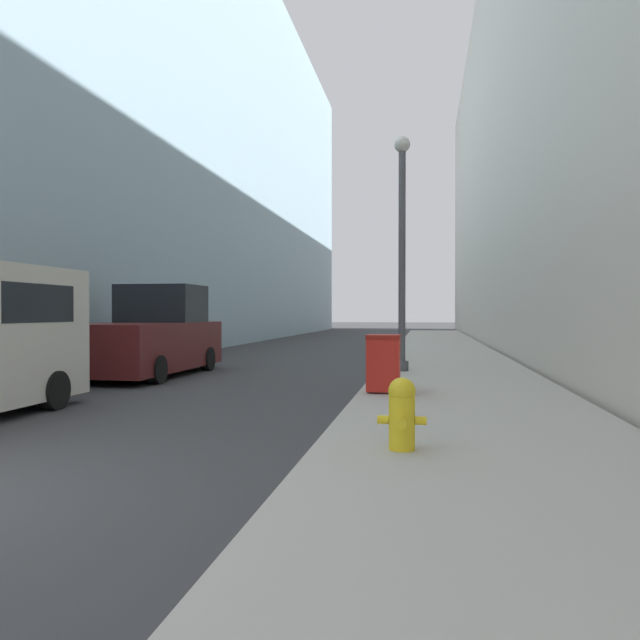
# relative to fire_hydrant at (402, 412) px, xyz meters

# --- Properties ---
(sidewalk_right) EXTENTS (3.85, 60.00, 0.13)m
(sidewalk_right) POSITION_rel_fire_hydrant_xyz_m (0.95, 15.51, -0.47)
(sidewalk_right) COLOR #ADA89E
(sidewalk_right) RESTS_ON ground
(building_left_glass) EXTENTS (12.00, 60.00, 21.52)m
(building_left_glass) POSITION_rel_fire_hydrant_xyz_m (-14.80, 23.51, 10.23)
(building_left_glass) COLOR #99B7C6
(building_left_glass) RESTS_ON ground
(building_right_stone) EXTENTS (12.00, 60.00, 19.12)m
(building_right_stone) POSITION_rel_fire_hydrant_xyz_m (8.98, 23.51, 9.02)
(building_right_stone) COLOR beige
(building_right_stone) RESTS_ON ground
(fire_hydrant) EXTENTS (0.52, 0.40, 0.77)m
(fire_hydrant) POSITION_rel_fire_hydrant_xyz_m (0.00, 0.00, 0.00)
(fire_hydrant) COLOR yellow
(fire_hydrant) RESTS_ON sidewalk_right
(trash_bin) EXTENTS (0.61, 0.69, 1.05)m
(trash_bin) POSITION_rel_fire_hydrant_xyz_m (-0.51, 4.78, 0.14)
(trash_bin) COLOR red
(trash_bin) RESTS_ON sidewalk_right
(lamppost) EXTENTS (0.40, 0.40, 5.84)m
(lamppost) POSITION_rel_fire_hydrant_xyz_m (-0.34, 9.04, 2.76)
(lamppost) COLOR #4C4C51
(lamppost) RESTS_ON sidewalk_right
(pickup_truck) EXTENTS (2.24, 5.23, 2.32)m
(pickup_truck) POSITION_rel_fire_hydrant_xyz_m (-6.64, 8.20, 0.42)
(pickup_truck) COLOR #561919
(pickup_truck) RESTS_ON ground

